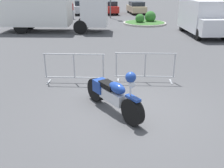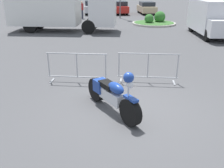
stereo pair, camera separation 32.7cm
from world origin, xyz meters
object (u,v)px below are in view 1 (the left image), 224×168
at_px(crowd_barrier_far, 145,67).
at_px(parked_car_tan, 136,8).
at_px(motorcycle, 113,94).
at_px(parked_car_white, 55,8).
at_px(crowd_barrier_near, 74,68).
at_px(pedestrian, 72,9).
at_px(parked_car_green, 26,8).
at_px(parked_car_red, 109,7).
at_px(box_truck, 47,9).
at_px(parked_car_silver, 82,7).
at_px(delivery_van, 202,16).

xyz_separation_m(crowd_barrier_far, parked_car_tan, (2.65, 22.25, 0.14)).
bearing_deg(motorcycle, parked_car_white, 160.21).
xyz_separation_m(crowd_barrier_near, pedestrian, (-1.96, 17.80, 0.37)).
bearing_deg(pedestrian, parked_car_green, -4.80).
bearing_deg(parked_car_white, crowd_barrier_far, -167.85).
bearing_deg(crowd_barrier_near, parked_car_green, 109.28).
height_order(parked_car_red, parked_car_tan, parked_car_red).
bearing_deg(box_truck, crowd_barrier_far, -58.77).
xyz_separation_m(crowd_barrier_near, parked_car_silver, (-1.23, 22.29, 0.21)).
xyz_separation_m(delivery_van, parked_car_silver, (-9.07, 13.49, -0.48)).
distance_m(motorcycle, parked_car_silver, 24.61).
relative_size(parked_car_green, parked_car_tan, 1.09).
height_order(parked_car_green, parked_car_red, parked_car_green).
xyz_separation_m(parked_car_white, parked_car_tan, (9.56, 0.19, -0.02)).
bearing_deg(motorcycle, crowd_barrier_near, 176.60).
bearing_deg(crowd_barrier_near, crowd_barrier_far, 0.00).
height_order(box_truck, parked_car_silver, box_truck).
distance_m(delivery_van, parked_car_silver, 16.26).
xyz_separation_m(parked_car_silver, pedestrian, (-0.72, -4.48, 0.15)).
bearing_deg(motorcycle, pedestrian, 156.16).
relative_size(motorcycle, crowd_barrier_near, 0.99).
bearing_deg(parked_car_red, box_truck, 152.32).
bearing_deg(parked_car_tan, motorcycle, 165.69).
relative_size(crowd_barrier_near, parked_car_green, 0.47).
bearing_deg(parked_car_white, pedestrian, -155.21).
relative_size(motorcycle, parked_car_red, 0.48).
bearing_deg(crowd_barrier_far, box_truck, 117.11).
distance_m(box_truck, parked_car_white, 11.68).
relative_size(crowd_barrier_near, box_truck, 0.27).
bearing_deg(parked_car_red, pedestrian, 133.51).
distance_m(delivery_van, parked_car_green, 20.17).
xyz_separation_m(parked_car_silver, parked_car_tan, (6.38, -0.04, -0.07)).
bearing_deg(parked_car_green, crowd_barrier_far, -160.35).
height_order(motorcycle, delivery_van, delivery_van).
xyz_separation_m(parked_car_silver, parked_car_red, (3.19, -0.02, -0.04)).
xyz_separation_m(motorcycle, parked_car_green, (-8.86, 23.96, 0.24)).
height_order(parked_car_silver, pedestrian, pedestrian).
distance_m(crowd_barrier_near, pedestrian, 17.91).
relative_size(box_truck, parked_car_tan, 1.88).
distance_m(parked_car_green, parked_car_white, 3.20).
xyz_separation_m(box_truck, parked_car_white, (-1.53, 11.55, -0.92)).
height_order(parked_car_white, parked_car_red, parked_car_red).
bearing_deg(parked_car_red, parked_car_green, 87.76).
height_order(motorcycle, parked_car_red, parked_car_red).
bearing_deg(delivery_van, parked_car_red, -156.10).
bearing_deg(box_truck, parked_car_white, 101.68).
distance_m(motorcycle, parked_car_white, 24.92).
relative_size(motorcycle, pedestrian, 1.25).
bearing_deg(crowd_barrier_far, pedestrian, 104.04).
bearing_deg(box_truck, motorcycle, -67.86).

